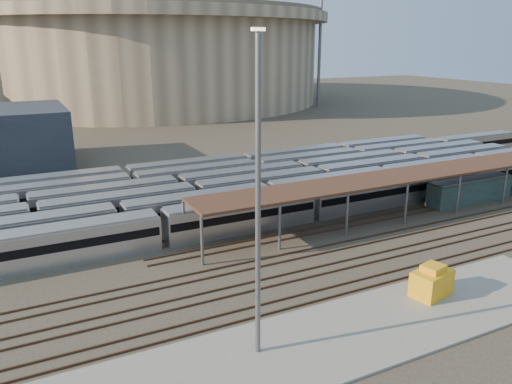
% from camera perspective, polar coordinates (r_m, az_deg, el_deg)
% --- Properties ---
extents(ground, '(420.00, 420.00, 0.00)m').
position_cam_1_polar(ground, '(51.56, 2.83, -7.18)').
color(ground, '#383026').
rests_on(ground, ground).
extents(apron, '(50.00, 9.00, 0.20)m').
position_cam_1_polar(apron, '(37.99, 7.47, -16.66)').
color(apron, gray).
rests_on(apron, ground).
extents(subway_trains, '(130.90, 23.90, 3.60)m').
position_cam_1_polar(subway_trains, '(67.07, -4.03, 0.20)').
color(subway_trains, silver).
rests_on(subway_trains, ground).
extents(inspection_shed, '(60.30, 6.00, 5.30)m').
position_cam_1_polar(inspection_shed, '(65.75, 18.12, 1.93)').
color(inspection_shed, '#5D5D62').
rests_on(inspection_shed, ground).
extents(empty_tracks, '(170.00, 9.62, 0.18)m').
position_cam_1_polar(empty_tracks, '(47.65, 5.80, -9.25)').
color(empty_tracks, '#4C3323').
rests_on(empty_tracks, ground).
extents(stadium, '(124.00, 124.00, 32.50)m').
position_cam_1_polar(stadium, '(187.34, -11.97, 15.14)').
color(stadium, tan).
rests_on(stadium, ground).
extents(floodlight_2, '(4.00, 1.00, 38.40)m').
position_cam_1_polar(floodlight_2, '(169.01, 7.31, 16.62)').
color(floodlight_2, '#5D5D62').
rests_on(floodlight_2, ground).
extents(floodlight_3, '(4.00, 1.00, 38.40)m').
position_cam_1_polar(floodlight_3, '(201.41, -23.61, 15.43)').
color(floodlight_3, '#5D5D62').
rests_on(floodlight_3, ground).
extents(teal_boxcar, '(13.45, 2.78, 3.13)m').
position_cam_1_polar(teal_boxcar, '(73.45, 23.21, 0.13)').
color(teal_boxcar, '#1E484C').
rests_on(teal_boxcar, ground).
extents(yard_light_pole, '(0.81, 0.36, 21.55)m').
position_cam_1_polar(yard_light_pole, '(31.76, 0.23, -1.36)').
color(yard_light_pole, '#5D5D62').
rests_on(yard_light_pole, apron).
extents(yellow_equipment, '(3.95, 2.96, 2.21)m').
position_cam_1_polar(yellow_equipment, '(45.56, 19.43, -9.77)').
color(yellow_equipment, orange).
rests_on(yellow_equipment, apron).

